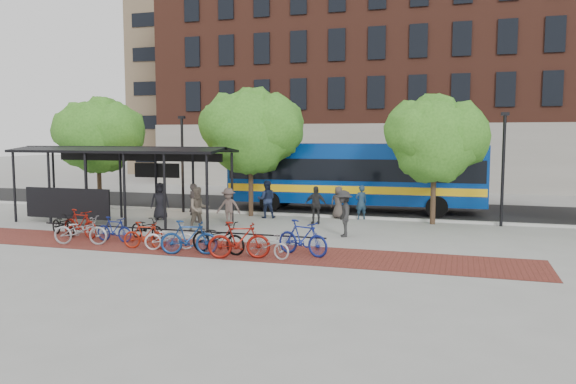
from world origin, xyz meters
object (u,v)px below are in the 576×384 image
(tree_a, at_px, (100,133))
(pedestrian_2, at_px, (267,199))
(bike_1, at_px, (80,224))
(bike_10, at_px, (267,245))
(lamp_post_left, at_px, (182,161))
(bike_3, at_px, (114,229))
(bus_shelter, at_px, (119,159))
(pedestrian_1, at_px, (194,203))
(lamp_post_right, at_px, (503,166))
(bus, at_px, (355,173))
(tree_c, at_px, (437,136))
(bike_8, at_px, (218,238))
(pedestrian_4, at_px, (316,205))
(bike_0, at_px, (63,224))
(pedestrian_6, at_px, (339,202))
(bike_4, at_px, (147,228))
(pedestrian_9, at_px, (344,214))
(pedestrian_8, at_px, (199,209))
(pedestrian_3, at_px, (229,207))
(pedestrian_0, at_px, (160,201))
(bike_2, at_px, (81,230))
(bike_6, at_px, (170,237))
(bike_5, at_px, (145,235))
(pedestrian_7, at_px, (361,202))
(bike_7, at_px, (189,238))
(tree_b, at_px, (253,128))
(bike_11, at_px, (303,238))
(bike_9, at_px, (239,240))

(tree_a, bearing_deg, pedestrian_2, -2.65)
(bike_1, bearing_deg, bike_10, -86.15)
(lamp_post_left, relative_size, bike_3, 3.17)
(bus_shelter, height_order, bike_3, bus_shelter)
(pedestrian_1, bearing_deg, bike_3, 109.07)
(lamp_post_right, relative_size, bus, 0.37)
(bus_shelter, bearing_deg, tree_c, 15.06)
(bike_8, bearing_deg, pedestrian_4, -2.25)
(bike_8, height_order, pedestrian_2, pedestrian_2)
(bike_0, bearing_deg, pedestrian_6, -26.14)
(tree_a, relative_size, bike_4, 3.41)
(pedestrian_9, bearing_deg, pedestrian_8, -103.77)
(pedestrian_1, relative_size, pedestrian_3, 1.06)
(tree_c, relative_size, pedestrian_0, 3.26)
(bike_2, distance_m, pedestrian_6, 12.33)
(bike_4, bearing_deg, bike_1, 116.45)
(bike_6, bearing_deg, pedestrian_1, -2.47)
(bike_5, bearing_deg, pedestrian_7, -44.17)
(lamp_post_right, bearing_deg, bike_6, -141.91)
(lamp_post_left, relative_size, lamp_post_right, 1.00)
(pedestrian_8, bearing_deg, pedestrian_4, -1.45)
(bus_shelter, relative_size, tree_c, 1.79)
(bike_1, height_order, pedestrian_4, pedestrian_4)
(pedestrian_2, relative_size, pedestrian_3, 1.08)
(bike_2, distance_m, pedestrian_8, 5.09)
(bike_5, relative_size, bike_7, 0.83)
(bike_4, height_order, bike_8, bike_8)
(pedestrian_2, distance_m, pedestrian_6, 3.58)
(bike_5, bearing_deg, bike_7, -113.84)
(tree_a, xyz_separation_m, pedestrian_0, (5.13, -2.55, -3.33))
(bike_2, bearing_deg, lamp_post_right, -70.71)
(pedestrian_4, bearing_deg, pedestrian_8, -146.10)
(lamp_post_right, bearing_deg, tree_b, -178.80)
(tree_a, xyz_separation_m, bike_2, (5.53, -9.08, -3.70))
(bike_4, relative_size, pedestrian_6, 1.13)
(pedestrian_7, height_order, pedestrian_9, pedestrian_9)
(lamp_post_left, distance_m, bike_3, 8.88)
(bike_3, height_order, pedestrian_1, pedestrian_1)
(pedestrian_8, bearing_deg, pedestrian_6, 7.44)
(tree_c, height_order, pedestrian_2, tree_c)
(bike_4, distance_m, bike_11, 6.71)
(bike_7, xyz_separation_m, bike_11, (3.77, 1.02, 0.01))
(bike_9, bearing_deg, lamp_post_left, 18.16)
(bike_2, relative_size, bike_8, 0.96)
(bus_shelter, height_order, pedestrian_9, bus_shelter)
(bike_2, xyz_separation_m, bike_5, (2.72, 0.06, -0.05))
(bus, height_order, bike_9, bus)
(bus_shelter, bearing_deg, pedestrian_4, 14.67)
(tree_c, distance_m, pedestrian_7, 4.79)
(tree_b, xyz_separation_m, bike_5, (-0.75, -9.02, -3.97))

